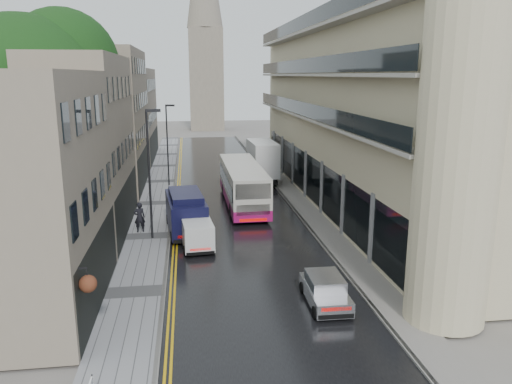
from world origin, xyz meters
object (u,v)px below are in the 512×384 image
object	(u,v)px
white_lorry	(254,164)
white_van	(185,240)
tree_far	(80,120)
navy_van	(172,220)
cream_bus	(231,195)
pedestrian	(140,217)
silver_hatchback	(316,303)
tree_near	(29,127)
lamp_post_near	(149,176)
lamp_post_far	(167,146)

from	to	relation	value
white_lorry	white_van	distance (m)	18.64
tree_far	white_lorry	xyz separation A→B (m)	(14.87, 0.22, -4.26)
tree_far	navy_van	size ratio (longest dim) A/B	2.26
cream_bus	pedestrian	size ratio (longest dim) A/B	5.97
silver_hatchback	pedestrian	xyz separation A→B (m)	(-8.25, 12.69, 0.39)
cream_bus	pedestrian	bearing A→B (deg)	-154.42
cream_bus	white_lorry	xyz separation A→B (m)	(2.95, 10.12, 0.37)
tree_near	white_van	world-z (taller)	tree_near
silver_hatchback	white_van	world-z (taller)	white_van
lamp_post_near	lamp_post_far	bearing A→B (deg)	81.69
silver_hatchback	tree_near	bearing A→B (deg)	139.71
pedestrian	lamp_post_near	size ratio (longest dim) A/B	0.25
white_van	lamp_post_near	bearing A→B (deg)	118.57
tree_far	navy_van	world-z (taller)	tree_far
tree_far	pedestrian	bearing A→B (deg)	-65.83
lamp_post_near	pedestrian	bearing A→B (deg)	116.32
cream_bus	lamp_post_far	world-z (taller)	lamp_post_far
silver_hatchback	lamp_post_near	distance (m)	13.97
cream_bus	tree_far	bearing A→B (deg)	139.78
white_lorry	white_van	size ratio (longest dim) A/B	1.91
white_lorry	navy_van	size ratio (longest dim) A/B	1.35
navy_van	lamp_post_near	bearing A→B (deg)	141.88
tree_far	lamp_post_far	distance (m)	7.66
cream_bus	pedestrian	world-z (taller)	cream_bus
white_van	white_lorry	bearing A→B (deg)	65.78
white_lorry	pedestrian	xyz separation A→B (m)	(-9.08, -13.13, -0.88)
tree_near	navy_van	xyz separation A→B (m)	(8.20, -2.03, -5.52)
white_lorry	silver_hatchback	bearing A→B (deg)	-93.83
cream_bus	lamp_post_near	distance (m)	7.25
white_lorry	navy_van	distance (m)	16.77
cream_bus	white_lorry	size ratio (longest dim) A/B	1.56
lamp_post_near	navy_van	bearing A→B (deg)	-38.63
navy_van	pedestrian	size ratio (longest dim) A/B	2.84
tree_near	white_van	bearing A→B (deg)	-25.77
tree_near	cream_bus	world-z (taller)	tree_near
silver_hatchback	lamp_post_far	xyz separation A→B (m)	(-6.86, 26.55, 3.04)
lamp_post_far	navy_van	bearing A→B (deg)	-76.08
tree_far	pedestrian	size ratio (longest dim) A/B	6.42
cream_bus	lamp_post_near	xyz separation A→B (m)	(-5.29, -4.33, 2.43)
silver_hatchback	pedestrian	world-z (taller)	pedestrian
pedestrian	lamp_post_far	world-z (taller)	lamp_post_far
lamp_post_far	tree_near	bearing A→B (deg)	-106.86
tree_near	cream_bus	size ratio (longest dim) A/B	1.20
tree_far	navy_van	bearing A→B (deg)	-62.27
cream_bus	tree_near	bearing A→B (deg)	-166.31
tree_far	white_van	world-z (taller)	tree_far
navy_van	lamp_post_far	bearing A→B (deg)	86.83
tree_far	cream_bus	bearing A→B (deg)	-39.70
cream_bus	white_van	world-z (taller)	cream_bus
tree_far	pedestrian	world-z (taller)	tree_far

